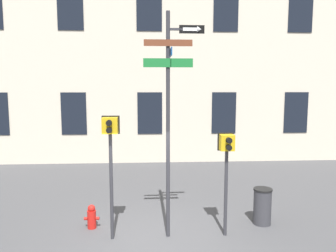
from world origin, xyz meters
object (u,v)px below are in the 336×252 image
(pedestrian_signal_left, at_px, (110,143))
(street_sign_pole, at_px, (170,106))
(fire_hydrant, at_px, (92,217))
(trash_bin, at_px, (262,206))
(pedestrian_signal_right, at_px, (227,156))

(pedestrian_signal_left, bearing_deg, street_sign_pole, 1.86)
(fire_hydrant, xyz_separation_m, trash_bin, (4.34, 0.00, 0.18))
(street_sign_pole, xyz_separation_m, pedestrian_signal_left, (-1.36, -0.04, -0.82))
(pedestrian_signal_right, relative_size, trash_bin, 2.62)
(street_sign_pole, relative_size, pedestrian_signal_left, 1.80)
(street_sign_pole, relative_size, trash_bin, 5.52)
(pedestrian_signal_right, xyz_separation_m, trash_bin, (1.10, 0.58, -1.45))
(street_sign_pole, distance_m, pedestrian_signal_left, 1.59)
(street_sign_pole, bearing_deg, trash_bin, 13.18)
(pedestrian_signal_left, distance_m, trash_bin, 4.21)
(pedestrian_signal_right, height_order, trash_bin, pedestrian_signal_right)
(pedestrian_signal_left, height_order, fire_hydrant, pedestrian_signal_left)
(street_sign_pole, xyz_separation_m, trash_bin, (2.41, 0.56, -2.61))
(pedestrian_signal_right, bearing_deg, pedestrian_signal_left, -179.48)
(pedestrian_signal_left, bearing_deg, fire_hydrant, 133.56)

